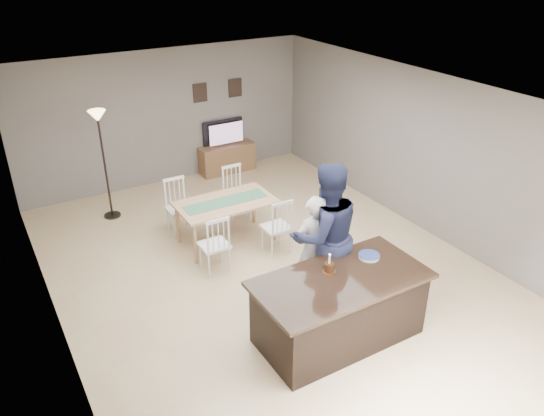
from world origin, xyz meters
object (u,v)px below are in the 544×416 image
kitchen_island (339,308)px  birthday_cake (329,267)px  tv_console (227,158)px  plate_stack (369,256)px  dining_table (226,209)px  woman (313,250)px  man (325,236)px  television (225,133)px  floor_lamp (100,136)px

kitchen_island → birthday_cake: 0.54m
kitchen_island → tv_console: (1.20, 5.57, -0.15)m
birthday_cake → plate_stack: birthday_cake is taller
plate_stack → dining_table: dining_table is taller
woman → plate_stack: size_ratio=5.84×
tv_console → woman: 4.87m
man → plate_stack: 0.64m
man → plate_stack: bearing=126.2°
woman → man: 0.28m
kitchen_island → man: 0.99m
woman → dining_table: bearing=-77.3°
plate_stack → tv_console: bearing=83.5°
kitchen_island → woman: 0.92m
man → birthday_cake: man is taller
television → kitchen_island: bearing=78.0°
tv_console → dining_table: 3.03m
kitchen_island → floor_lamp: floor_lamp is taller
kitchen_island → television: bearing=78.0°
tv_console → dining_table: size_ratio=0.67×
kitchen_island → woman: (0.17, 0.84, 0.35)m
woman → tv_console: bearing=-98.4°
floor_lamp → man: bearing=-65.3°
birthday_cake → floor_lamp: (-1.51, 4.57, 0.58)m
television → floor_lamp: bearing=17.7°
kitchen_island → man: (0.29, 0.74, 0.58)m
television → floor_lamp: size_ratio=0.46×
kitchen_island → dining_table: dining_table is taller
plate_stack → man: bearing=117.7°
tv_console → birthday_cake: bearing=-103.0°
kitchen_island → man: size_ratio=1.04×
kitchen_island → dining_table: (-0.15, 2.87, 0.16)m
tv_console → man: size_ratio=0.58×
man → floor_lamp: man is taller
television → birthday_cake: birthday_cake is taller
birthday_cake → dining_table: size_ratio=0.14×
woman → birthday_cake: woman is taller
man → floor_lamp: size_ratio=1.04×
woman → man: (0.12, -0.09, 0.23)m
kitchen_island → floor_lamp: (-1.56, 4.76, 1.09)m
kitchen_island → television: (1.20, 5.64, 0.41)m
floor_lamp → woman: bearing=-66.3°
birthday_cake → dining_table: birthday_cake is taller
television → man: 4.98m
kitchen_island → woman: bearing=78.6°
tv_console → television: television is taller
kitchen_island → birthday_cake: (-0.04, 0.19, 0.51)m
television → floor_lamp: 2.97m
dining_table → floor_lamp: floor_lamp is taller
woman → birthday_cake: (-0.21, -0.64, 0.16)m
birthday_cake → floor_lamp: bearing=108.3°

